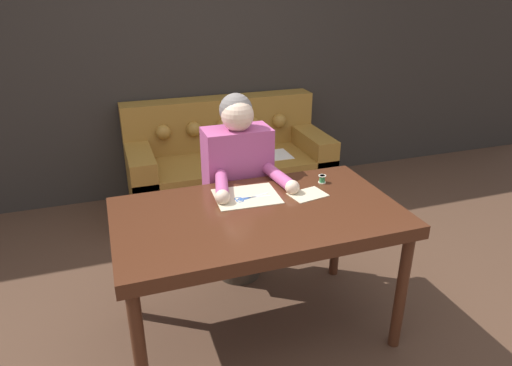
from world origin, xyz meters
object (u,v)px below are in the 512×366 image
object	(u,v)px
scissors	(246,199)
couch	(228,167)
dining_table	(258,224)
person	(239,191)
thread_spool	(322,179)

from	to	relation	value
scissors	couch	bearing A→B (deg)	78.35
scissors	dining_table	bearing A→B (deg)	-83.97
scissors	person	bearing A→B (deg)	79.12
couch	scissors	bearing A→B (deg)	-101.65
couch	thread_spool	bearing A→B (deg)	-83.46
couch	person	size ratio (longest dim) A/B	1.38
dining_table	couch	bearing A→B (deg)	79.92
dining_table	thread_spool	distance (m)	0.52
scissors	thread_spool	xyz separation A→B (m)	(0.48, 0.07, 0.02)
person	scissors	bearing A→B (deg)	-100.88
person	thread_spool	world-z (taller)	person
person	thread_spool	distance (m)	0.54
dining_table	couch	xyz separation A→B (m)	(0.30, 1.68, -0.37)
dining_table	couch	distance (m)	1.74
person	dining_table	bearing A→B (deg)	-96.18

